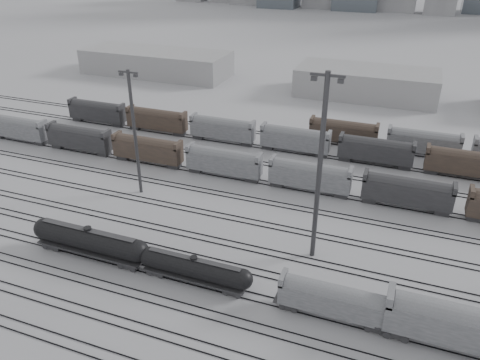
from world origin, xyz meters
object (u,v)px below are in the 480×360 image
(tank_car_b, at_px, (194,268))
(tank_car_a, at_px, (90,240))
(hopper_car_a, at_px, (333,299))
(hopper_car_b, at_px, (463,325))
(light_mast_c, at_px, (320,166))

(tank_car_b, bearing_deg, tank_car_a, 180.00)
(tank_car_b, xyz_separation_m, hopper_car_a, (18.62, 0.00, 0.58))
(hopper_car_b, relative_size, light_mast_c, 0.61)
(tank_car_a, bearing_deg, hopper_car_b, -0.00)
(hopper_car_a, xyz_separation_m, light_mast_c, (-5.11, 11.74, 11.60))
(tank_car_b, distance_m, hopper_car_a, 18.63)
(light_mast_c, bearing_deg, hopper_car_a, -66.48)
(light_mast_c, bearing_deg, tank_car_a, -158.84)
(tank_car_a, relative_size, light_mast_c, 0.70)
(tank_car_b, relative_size, light_mast_c, 0.60)
(hopper_car_a, bearing_deg, hopper_car_b, -0.00)
(tank_car_a, relative_size, hopper_car_b, 1.15)
(tank_car_a, xyz_separation_m, hopper_car_b, (49.78, -0.00, 0.95))
(hopper_car_b, distance_m, light_mast_c, 25.18)
(hopper_car_a, relative_size, light_mast_c, 0.49)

